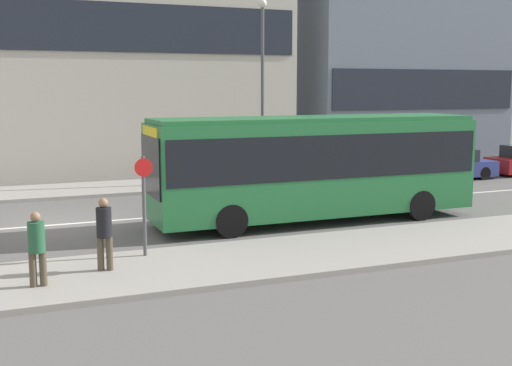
# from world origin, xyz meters

# --- Properties ---
(ground_plane) EXTENTS (120.00, 120.00, 0.00)m
(ground_plane) POSITION_xyz_m (0.00, 0.00, 0.00)
(ground_plane) COLOR #595654
(sidewalk_near) EXTENTS (44.00, 3.50, 0.13)m
(sidewalk_near) POSITION_xyz_m (0.00, -6.25, 0.07)
(sidewalk_near) COLOR gray
(sidewalk_near) RESTS_ON ground_plane
(sidewalk_far) EXTENTS (44.00, 3.50, 0.13)m
(sidewalk_far) POSITION_xyz_m (0.00, 6.25, 0.07)
(sidewalk_far) COLOR gray
(sidewalk_far) RESTS_ON ground_plane
(lane_centerline) EXTENTS (41.80, 0.16, 0.01)m
(lane_centerline) POSITION_xyz_m (0.00, 0.00, 0.00)
(lane_centerline) COLOR silver
(lane_centerline) RESTS_ON ground_plane
(apartment_block_right_tower) EXTENTS (12.38, 4.73, 14.79)m
(apartment_block_right_tower) POSITION_xyz_m (20.48, 11.83, 7.39)
(apartment_block_right_tower) COLOR slate
(apartment_block_right_tower) RESTS_ON ground_plane
(city_bus) EXTENTS (10.41, 2.56, 3.30)m
(city_bus) POSITION_xyz_m (7.42, -2.45, 1.90)
(city_bus) COLOR #236B38
(city_bus) RESTS_ON ground_plane
(parked_car_0) EXTENTS (4.53, 1.86, 1.41)m
(parked_car_0) POSITION_xyz_m (11.93, 3.43, 0.66)
(parked_car_0) COLOR #4C5156
(parked_car_0) RESTS_ON ground_plane
(parked_car_1) EXTENTS (4.18, 1.71, 1.38)m
(parked_car_1) POSITION_xyz_m (17.49, 3.53, 0.65)
(parked_car_1) COLOR navy
(parked_car_1) RESTS_ON ground_plane
(pedestrian_near_stop) EXTENTS (0.35, 0.34, 1.57)m
(pedestrian_near_stop) POSITION_xyz_m (-1.12, -6.70, 1.01)
(pedestrian_near_stop) COLOR #4C4233
(pedestrian_near_stop) RESTS_ON sidewalk_near
(pedestrian_down_pavement) EXTENTS (0.34, 0.34, 1.65)m
(pedestrian_down_pavement) POSITION_xyz_m (0.35, -6.03, 1.06)
(pedestrian_down_pavement) COLOR #4C4233
(pedestrian_down_pavement) RESTS_ON sidewalk_near
(bus_stop_sign) EXTENTS (0.44, 0.12, 2.45)m
(bus_stop_sign) POSITION_xyz_m (1.46, -5.11, 1.57)
(bus_stop_sign) COLOR #4C4C51
(bus_stop_sign) RESTS_ON sidewalk_near
(street_lamp) EXTENTS (0.36, 0.36, 7.72)m
(street_lamp) POSITION_xyz_m (8.88, 5.31, 4.78)
(street_lamp) COLOR #4C4C51
(street_lamp) RESTS_ON sidewalk_far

